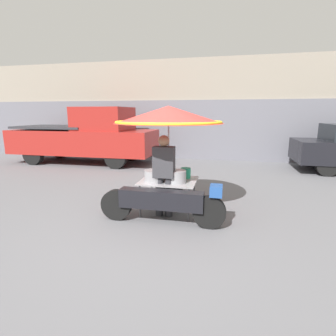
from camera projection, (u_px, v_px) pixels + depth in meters
name	position (u px, v px, depth m)	size (l,w,h in m)	color
ground_plane	(152.00, 229.00, 4.37)	(36.00, 36.00, 0.00)	slate
shopfront_building	(201.00, 110.00, 11.50)	(28.00, 2.06, 4.01)	gray
vendor_motorcycle_cart	(168.00, 130.00, 4.76)	(2.21, 2.00, 2.02)	black
vendor_person	(164.00, 172.00, 4.76)	(0.38, 0.22, 1.51)	#2D2D33
pickup_truck	(87.00, 137.00, 9.96)	(5.47, 1.89, 2.10)	black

